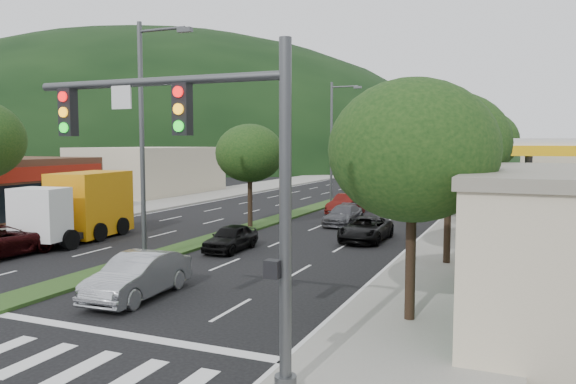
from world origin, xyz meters
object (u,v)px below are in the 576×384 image
at_px(car_queue_c, 347,204).
at_px(streetlight_near, 146,130).
at_px(sedan_silver, 138,276).
at_px(car_queue_a, 231,238).
at_px(tree_med_far, 366,143).
at_px(box_truck, 81,208).
at_px(tree_r_c, 468,148).
at_px(tree_med_near, 250,153).
at_px(tree_r_d, 482,141).
at_px(motorhome, 441,182).
at_px(car_queue_d, 366,229).
at_px(tree_r_e, 490,145).
at_px(traffic_signal, 213,162).
at_px(streetlight_mid, 334,136).
at_px(car_queue_b, 344,215).
at_px(tree_r_b, 449,143).
at_px(tree_r_a, 413,151).

bearing_deg(car_queue_c, streetlight_near, -93.86).
relative_size(sedan_silver, car_queue_a, 1.22).
xyz_separation_m(tree_med_far, box_truck, (-6.38, -32.84, -3.36)).
distance_m(tree_r_c, tree_med_near, 12.17).
relative_size(tree_r_d, motorhome, 0.70).
relative_size(tree_med_near, streetlight_near, 0.60).
bearing_deg(car_queue_c, car_queue_d, -62.14).
height_order(streetlight_near, sedan_silver, streetlight_near).
distance_m(tree_med_far, car_queue_d, 28.87).
height_order(tree_r_d, car_queue_a, tree_r_d).
height_order(tree_r_e, car_queue_c, tree_r_e).
bearing_deg(motorhome, car_queue_d, -93.79).
relative_size(tree_r_d, streetlight_near, 0.72).
distance_m(traffic_signal, streetlight_mid, 35.66).
bearing_deg(car_queue_d, tree_med_far, 105.67).
height_order(tree_r_d, motorhome, tree_r_d).
distance_m(tree_med_near, car_queue_b, 6.95).
bearing_deg(car_queue_b, car_queue_c, 104.93).
distance_m(car_queue_a, car_queue_b, 10.28).
bearing_deg(car_queue_b, car_queue_d, -60.70).
relative_size(tree_r_e, sedan_silver, 1.53).
xyz_separation_m(tree_med_near, motorhome, (9.00, 14.49, -2.35)).
relative_size(car_queue_b, car_queue_d, 0.94).
bearing_deg(traffic_signal, sedan_silver, 139.81).
bearing_deg(car_queue_c, car_queue_a, -88.27).
xyz_separation_m(car_queue_b, box_truck, (-11.05, -10.28, 1.04)).
bearing_deg(streetlight_near, sedan_silver, -56.37).
bearing_deg(tree_r_b, streetlight_mid, 119.32).
bearing_deg(motorhome, car_queue_c, -131.03).
xyz_separation_m(tree_r_c, tree_med_far, (-12.00, 24.00, 0.26)).
height_order(traffic_signal, car_queue_c, traffic_signal).
xyz_separation_m(tree_r_e, tree_med_far, (-12.00, 4.00, 0.11)).
height_order(tree_med_near, car_queue_c, tree_med_near).
bearing_deg(tree_r_b, car_queue_a, -176.76).
xyz_separation_m(tree_r_c, tree_med_near, (-12.00, -2.00, -0.32)).
bearing_deg(tree_r_b, tree_r_e, 90.00).
distance_m(tree_r_d, tree_med_far, 18.44).
xyz_separation_m(tree_r_a, car_queue_b, (-7.33, 17.45, -4.21)).
bearing_deg(tree_med_near, motorhome, 58.15).
xyz_separation_m(car_queue_a, car_queue_d, (5.13, 5.00, 0.00)).
relative_size(traffic_signal, streetlight_mid, 0.70).
bearing_deg(tree_r_a, car_queue_a, 142.51).
bearing_deg(car_queue_a, car_queue_b, 75.50).
bearing_deg(tree_r_a, car_queue_b, 112.78).
xyz_separation_m(tree_med_far, car_queue_a, (2.29, -32.55, -4.39)).
height_order(tree_r_a, car_queue_a, tree_r_a).
bearing_deg(tree_r_d, car_queue_a, -117.64).
bearing_deg(box_truck, streetlight_near, 146.47).
distance_m(tree_r_a, sedan_silver, 9.58).
bearing_deg(car_queue_d, car_queue_a, -135.12).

